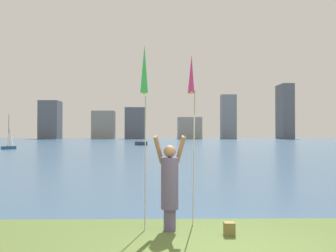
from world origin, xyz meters
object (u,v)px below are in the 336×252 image
(person, at_px, (170,184))
(kite_flag_right, at_px, (191,80))
(kite_flag_left, at_px, (144,74))
(bag, at_px, (229,229))
(sailboat_4, at_px, (9,139))
(sailboat_1, at_px, (141,143))

(person, relative_size, kite_flag_right, 0.52)
(kite_flag_right, bearing_deg, kite_flag_left, -136.72)
(bag, bearing_deg, kite_flag_left, 174.13)
(person, relative_size, bag, 7.69)
(person, distance_m, kite_flag_left, 2.38)
(sailboat_4, bearing_deg, person, -63.10)
(person, relative_size, kite_flag_left, 0.52)
(person, xyz_separation_m, bag, (1.20, -0.39, -0.86))
(person, bearing_deg, kite_flag_right, 65.51)
(person, distance_m, bag, 1.53)
(person, xyz_separation_m, kite_flag_right, (0.53, 0.79, 2.34))
(kite_flag_left, xyz_separation_m, sailboat_4, (-18.37, 37.48, -2.03))
(sailboat_1, bearing_deg, bag, -84.69)
(kite_flag_left, distance_m, bag, 3.62)
(kite_flag_right, xyz_separation_m, sailboat_4, (-19.44, 36.47, -2.06))
(bag, height_order, sailboat_4, sailboat_4)
(bag, bearing_deg, sailboat_4, 118.10)
(kite_flag_left, height_order, sailboat_1, sailboat_1)
(kite_flag_right, xyz_separation_m, bag, (0.67, -1.18, -3.20))
(person, distance_m, sailboat_4, 41.78)
(kite_flag_left, bearing_deg, bag, -5.87)
(bag, distance_m, sailboat_4, 42.70)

